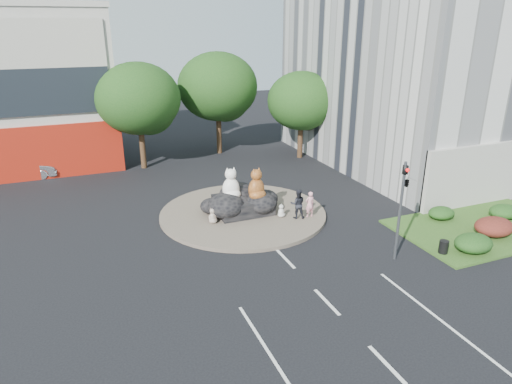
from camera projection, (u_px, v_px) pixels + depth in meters
ground at (327, 302)px, 19.03m from camera, size 120.00×120.00×0.00m
roundabout_island at (243, 213)px, 27.68m from camera, size 10.00×10.00×0.20m
rock_plinth at (243, 205)px, 27.49m from camera, size 3.20×2.60×0.90m
grass_verge at (484, 227)px, 25.84m from camera, size 10.00×6.00×0.12m
tree_left at (139, 102)px, 34.98m from camera, size 6.46×6.46×8.27m
tree_mid at (218, 90)px, 39.08m from camera, size 6.84×6.84×8.76m
tree_right at (302, 104)px, 38.04m from camera, size 5.70×5.70×7.30m
hedge_near_green at (473, 243)px, 22.87m from camera, size 2.00×1.60×0.90m
hedge_red at (494, 227)px, 24.61m from camera, size 2.20×1.76×0.99m
hedge_mid_green at (504, 212)px, 26.82m from camera, size 1.80×1.44×0.81m
hedge_back_green at (441, 213)px, 26.73m from camera, size 1.60×1.28×0.72m
traffic_light at (404, 190)px, 21.30m from camera, size 0.44×1.24×5.00m
street_lamp at (442, 130)px, 28.91m from camera, size 2.34×0.22×8.06m
cat_white at (231, 183)px, 26.82m from camera, size 1.30×1.16×1.97m
cat_tabby at (256, 184)px, 26.80m from camera, size 1.42×1.32×1.94m
kitten_calico at (213, 215)px, 25.98m from camera, size 0.61×0.54×0.91m
kitten_white at (281, 210)px, 26.77m from camera, size 0.63×0.64×0.82m
pedestrian_pink at (310, 204)px, 26.67m from camera, size 0.59×0.40×1.56m
pedestrian_dark at (298, 204)px, 26.46m from camera, size 1.04×0.93×1.77m
parked_car at (24, 168)px, 34.10m from camera, size 4.94×2.37×1.56m
litter_bin at (444, 247)px, 22.76m from camera, size 0.50×0.50×0.66m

